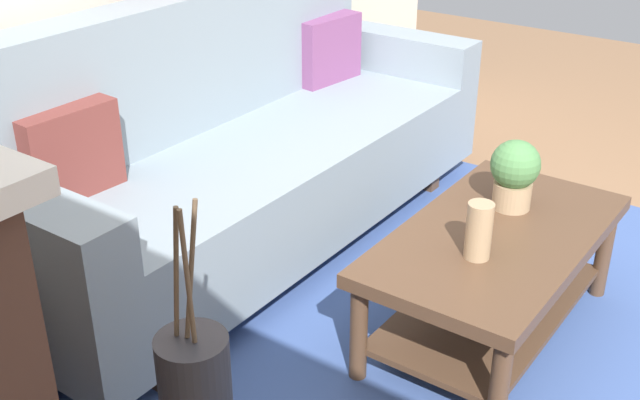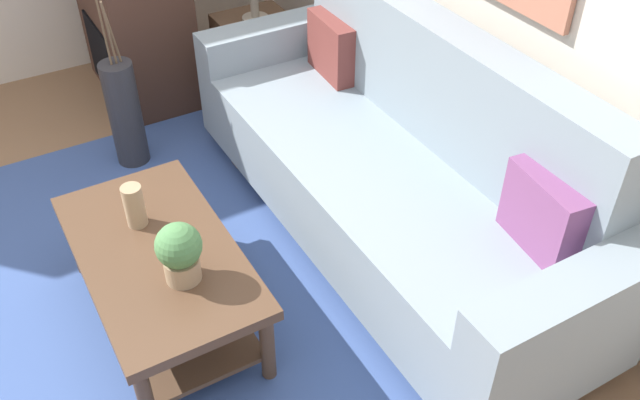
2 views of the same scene
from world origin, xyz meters
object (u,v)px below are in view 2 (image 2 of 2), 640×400
object	(u,v)px
potted_plant_tabletop	(180,251)
side_table	(258,61)
throw_pillow_maroon	(332,47)
floor_vase	(125,115)
coffee_table	(161,270)
tabletop_vase	(134,206)
couch	(393,168)
throw_pillow_plum	(543,213)
fireplace	(132,6)

from	to	relation	value
potted_plant_tabletop	side_table	bearing A→B (deg)	146.42
throw_pillow_maroon	floor_vase	distance (m)	1.21
coffee_table	tabletop_vase	size ratio (longest dim) A/B	5.63
couch	tabletop_vase	distance (m)	1.19
throw_pillow_plum	couch	bearing A→B (deg)	-171.00
side_table	fireplace	distance (m)	0.85
potted_plant_tabletop	tabletop_vase	bearing A→B (deg)	-172.40
throw_pillow_maroon	potted_plant_tabletop	distance (m)	1.58
coffee_table	potted_plant_tabletop	distance (m)	0.33
floor_vase	fireplace	bearing A→B (deg)	156.36
couch	side_table	size ratio (longest dim) A/B	4.40
throw_pillow_maroon	coffee_table	xyz separation A→B (m)	(0.76, -1.28, -0.37)
couch	fireplace	bearing A→B (deg)	-164.08
throw_pillow_maroon	couch	bearing A→B (deg)	-9.00
tabletop_vase	potted_plant_tabletop	distance (m)	0.41
couch	potted_plant_tabletop	size ratio (longest dim) A/B	9.40
couch	throw_pillow_plum	size ratio (longest dim) A/B	6.84
throw_pillow_maroon	floor_vase	bearing A→B (deg)	-115.26
coffee_table	potted_plant_tabletop	bearing A→B (deg)	11.29
potted_plant_tabletop	throw_pillow_maroon	bearing A→B (deg)	127.98
coffee_table	throw_pillow_plum	bearing A→B (deg)	57.80
fireplace	potted_plant_tabletop	bearing A→B (deg)	-13.52
couch	floor_vase	distance (m)	1.57
couch	throw_pillow_maroon	world-z (taller)	couch
coffee_table	potted_plant_tabletop	size ratio (longest dim) A/B	4.20
throw_pillow_plum	coffee_table	world-z (taller)	throw_pillow_plum
couch	fireplace	xyz separation A→B (m)	(-2.04, -0.58, 0.15)
throw_pillow_plum	fireplace	distance (m)	2.91
tabletop_vase	coffee_table	bearing A→B (deg)	3.63
couch	tabletop_vase	world-z (taller)	couch
couch	fireplace	size ratio (longest dim) A/B	2.12
potted_plant_tabletop	fireplace	xyz separation A→B (m)	(-2.22, 0.53, 0.02)
fireplace	couch	bearing A→B (deg)	15.92
couch	throw_pillow_maroon	bearing A→B (deg)	171.00
tabletop_vase	side_table	xyz separation A→B (m)	(-1.31, 1.19, -0.25)
throw_pillow_plum	tabletop_vase	xyz separation A→B (m)	(-1.00, -1.29, -0.15)
side_table	tabletop_vase	bearing A→B (deg)	-42.22
coffee_table	floor_vase	bearing A→B (deg)	169.09
couch	fireplace	distance (m)	2.12
couch	tabletop_vase	xyz separation A→B (m)	(-0.22, -1.17, 0.10)
couch	throw_pillow_plum	distance (m)	0.83
throw_pillow_plum	floor_vase	size ratio (longest dim) A/B	0.57
fireplace	floor_vase	size ratio (longest dim) A/B	1.84
coffee_table	potted_plant_tabletop	xyz separation A→B (m)	(0.21, 0.04, 0.26)
throw_pillow_plum	potted_plant_tabletop	distance (m)	1.38
throw_pillow_maroon	potted_plant_tabletop	bearing A→B (deg)	-52.02
couch	floor_vase	bearing A→B (deg)	-144.31
throw_pillow_maroon	coffee_table	distance (m)	1.53
coffee_table	side_table	distance (m)	1.92
tabletop_vase	side_table	size ratio (longest dim) A/B	0.35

